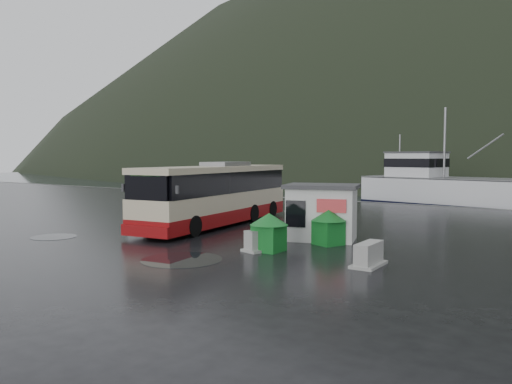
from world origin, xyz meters
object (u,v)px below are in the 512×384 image
Objects in this scene: ticket_kiosk at (322,240)px; fishing_trawler at (473,198)px; dome_tent at (176,233)px; waste_bin_left at (269,251)px; coach_bus at (217,225)px; jersey_barrier_b at (263,250)px; jersey_barrier_a at (369,266)px; waste_bin_right at (328,245)px; white_van at (189,220)px.

fishing_trawler reaches higher than ticket_kiosk.
fishing_trawler reaches higher than dome_tent.
dome_tent is 0.11× the size of fishing_trawler.
ticket_kiosk is at bearing 83.82° from waste_bin_left.
coach_bus reaches higher than dome_tent.
waste_bin_left is 0.28m from jersey_barrier_b.
jersey_barrier_a is (10.68, -4.90, 0.00)m from coach_bus.
waste_bin_left is at bearing -81.46° from fishing_trawler.
waste_bin_right reaches higher than dome_tent.
fishing_trawler is at bearing 90.79° from waste_bin_right.
dome_tent is at bearing -179.19° from ticket_kiosk.
waste_bin_right is at bearing -68.36° from ticket_kiosk.
dome_tent is 6.10m from jersey_barrier_b.
white_van is at bearing 150.86° from ticket_kiosk.
waste_bin_left is 1.02× the size of waste_bin_right.
ticket_kiosk is (-0.82, 0.97, 0.00)m from waste_bin_right.
coach_bus is 7.31× the size of jersey_barrier_b.
jersey_barrier_a is 0.07× the size of fishing_trawler.
fishing_trawler reaches higher than jersey_barrier_b.
white_van is 5.11m from dome_tent.
dome_tent is at bearing -93.13° from fishing_trawler.
white_van is 27.97m from fishing_trawler.
white_van is 4.10× the size of jersey_barrier_b.
waste_bin_left is at bearing -44.10° from coach_bus.
coach_bus is 2.88m from white_van.
waste_bin_right is (1.21, 2.63, 0.00)m from waste_bin_left.
waste_bin_right is 7.58m from dome_tent.
coach_bus is 7.73m from jersey_barrier_b.
ticket_kiosk is at bearing 130.18° from waste_bin_right.
jersey_barrier_a is (3.81, -3.88, 0.00)m from ticket_kiosk.
white_van is (-2.77, 0.78, 0.00)m from coach_bus.
white_van is at bearing 155.73° from coach_bus.
fishing_trawler is at bearing 88.03° from white_van.
coach_bus is 7.54× the size of jersey_barrier_a.
jersey_barrier_b reaches higher than jersey_barrier_a.
ticket_kiosk reaches higher than waste_bin_right.
waste_bin_right is 0.54× the size of dome_tent.
jersey_barrier_b is (-1.49, -2.62, 0.00)m from waste_bin_right.
dome_tent is 1.71× the size of jersey_barrier_a.
coach_bus is at bearing 152.98° from ticket_kiosk.
coach_bus is 0.51× the size of fishing_trawler.
fishing_trawler is (-3.39, 31.78, 0.00)m from jersey_barrier_a.
waste_bin_left reaches higher than dome_tent.
white_van reaches higher than dome_tent.
ticket_kiosk is at bearing 19.36° from dome_tent.
waste_bin_right is 4.17m from jersey_barrier_a.
white_van is 10.47m from jersey_barrier_b.
waste_bin_left is at bearing -11.54° from dome_tent.
waste_bin_right reaches higher than jersey_barrier_a.
jersey_barrier_b is at bearing 176.42° from jersey_barrier_a.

